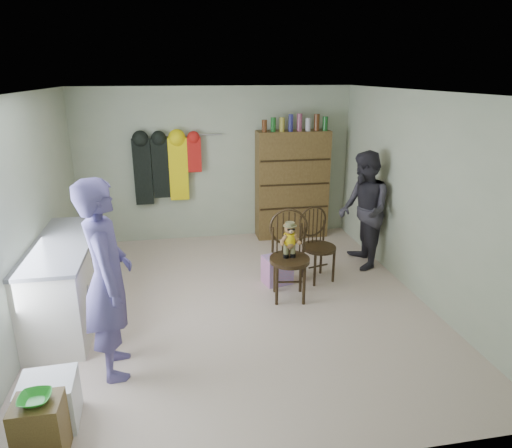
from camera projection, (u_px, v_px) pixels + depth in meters
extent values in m
plane|color=beige|center=(239.00, 303.00, 5.60)|extent=(5.00, 5.00, 0.00)
plane|color=#B3BC9D|center=(216.00, 165.00, 7.54)|extent=(4.50, 0.00, 4.50)
plane|color=#B3BC9D|center=(27.00, 216.00, 4.82)|extent=(0.00, 5.00, 5.00)
plane|color=#B3BC9D|center=(419.00, 197.00, 5.59)|extent=(0.00, 5.00, 5.00)
plane|color=white|center=(236.00, 92.00, 4.81)|extent=(5.00, 5.00, 0.00)
cube|color=silver|center=(67.00, 283.00, 5.12)|extent=(0.60, 1.80, 0.90)
cube|color=slate|center=(61.00, 244.00, 4.97)|extent=(0.64, 1.86, 0.04)
cylinder|color=#99999E|center=(88.00, 291.00, 4.73)|extent=(0.02, 0.02, 0.14)
cylinder|color=#99999E|center=(100.00, 258.00, 5.57)|extent=(0.02, 0.02, 0.14)
cube|color=brown|center=(41.00, 430.00, 3.29)|extent=(0.34, 0.29, 0.49)
imported|color=green|center=(35.00, 399.00, 3.21)|extent=(0.23, 0.23, 0.06)
cube|color=white|center=(50.00, 402.00, 3.63)|extent=(0.44, 0.42, 0.40)
cylinder|color=#322311|center=(290.00, 260.00, 5.57)|extent=(0.56, 0.56, 0.05)
cylinder|color=#322311|center=(277.00, 286.00, 5.50)|extent=(0.04, 0.04, 0.49)
cylinder|color=#322311|center=(304.00, 286.00, 5.51)|extent=(0.04, 0.04, 0.49)
cylinder|color=#322311|center=(275.00, 274.00, 5.82)|extent=(0.04, 0.04, 0.49)
cylinder|color=#322311|center=(301.00, 274.00, 5.83)|extent=(0.04, 0.04, 0.49)
torus|color=#322311|center=(289.00, 227.00, 5.65)|extent=(0.48, 0.10, 0.48)
cylinder|color=#322311|center=(273.00, 240.00, 5.69)|extent=(0.03, 0.03, 0.33)
cylinder|color=#322311|center=(304.00, 240.00, 5.70)|extent=(0.03, 0.03, 0.33)
cylinder|color=yellow|center=(290.00, 239.00, 5.51)|extent=(0.14, 0.14, 0.14)
cylinder|color=#475128|center=(289.00, 249.00, 5.55)|extent=(0.09, 0.09, 0.21)
sphere|color=#9E7042|center=(290.00, 229.00, 5.47)|extent=(0.13, 0.13, 0.13)
cylinder|color=#475128|center=(290.00, 224.00, 5.45)|extent=(0.11, 0.11, 0.04)
cube|color=black|center=(291.00, 230.00, 5.41)|extent=(0.09, 0.01, 0.02)
cylinder|color=#322311|center=(319.00, 248.00, 6.10)|extent=(0.54, 0.54, 0.04)
cylinder|color=#322311|center=(315.00, 270.00, 5.99)|extent=(0.04, 0.04, 0.44)
cylinder|color=#322311|center=(334.00, 267.00, 6.11)|extent=(0.04, 0.04, 0.44)
cylinder|color=#322311|center=(303.00, 262.00, 6.26)|extent=(0.04, 0.04, 0.44)
cylinder|color=#322311|center=(321.00, 259.00, 6.38)|extent=(0.04, 0.04, 0.44)
torus|color=#322311|center=(313.00, 221.00, 6.16)|extent=(0.42, 0.14, 0.43)
cylinder|color=#322311|center=(301.00, 234.00, 6.12)|extent=(0.03, 0.03, 0.30)
cylinder|color=#322311|center=(324.00, 230.00, 6.27)|extent=(0.03, 0.03, 0.30)
cube|color=pink|center=(277.00, 270.00, 6.10)|extent=(0.42, 0.36, 0.38)
imported|color=#524A87|center=(107.00, 279.00, 4.08)|extent=(0.54, 0.74, 1.87)
imported|color=#2D2B33|center=(364.00, 211.00, 6.45)|extent=(0.72, 0.88, 1.68)
cube|color=brown|center=(292.00, 185.00, 7.67)|extent=(1.20, 0.38, 1.80)
cube|color=#322311|center=(294.00, 208.00, 7.61)|extent=(1.16, 0.02, 0.03)
cube|color=#322311|center=(295.00, 184.00, 7.48)|extent=(1.16, 0.02, 0.03)
cube|color=#322311|center=(296.00, 160.00, 7.35)|extent=(1.16, 0.02, 0.03)
cylinder|color=#592D14|center=(264.00, 126.00, 7.18)|extent=(0.08, 0.08, 0.19)
cylinder|color=#19591E|center=(273.00, 125.00, 7.20)|extent=(0.08, 0.08, 0.23)
cylinder|color=#A59933|center=(282.00, 125.00, 7.22)|extent=(0.08, 0.08, 0.22)
cylinder|color=navy|center=(291.00, 123.00, 7.24)|extent=(0.08, 0.08, 0.27)
cylinder|color=#8C3F59|center=(300.00, 122.00, 7.26)|extent=(0.08, 0.08, 0.28)
cylinder|color=#B2B2B7|center=(308.00, 125.00, 7.30)|extent=(0.09, 0.09, 0.20)
cylinder|color=#592D14|center=(317.00, 123.00, 7.31)|extent=(0.09, 0.09, 0.27)
cylinder|color=#19591E|center=(325.00, 124.00, 7.35)|extent=(0.08, 0.08, 0.23)
cylinder|color=#99999E|center=(191.00, 135.00, 7.25)|extent=(1.00, 0.02, 0.02)
cube|color=black|center=(143.00, 172.00, 7.24)|extent=(0.28, 0.10, 1.05)
cube|color=black|center=(161.00, 168.00, 7.27)|extent=(0.26, 0.10, 0.95)
cube|color=yellow|center=(179.00, 169.00, 7.33)|extent=(0.30, 0.10, 1.00)
cube|color=red|center=(194.00, 155.00, 7.30)|extent=(0.22, 0.10, 0.55)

